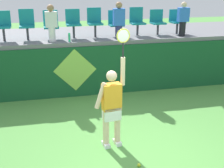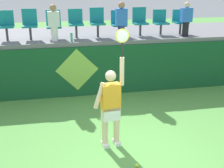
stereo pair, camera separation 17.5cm
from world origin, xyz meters
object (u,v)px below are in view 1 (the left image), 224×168
(stadium_chair_5, at_px, (116,22))
(spectator_1, at_px, (51,22))
(stadium_chair_1, at_px, (27,23))
(tennis_ball, at_px, (139,165))
(stadium_chair_4, at_px, (95,21))
(tennis_player, at_px, (112,105))
(spectator_0, at_px, (183,18))
(stadium_chair_8, at_px, (177,20))
(stadium_chair_7, at_px, (157,21))
(water_bottle, at_px, (69,38))
(spectator_2, at_px, (119,20))
(stadium_chair_3, at_px, (73,22))
(stadium_chair_0, at_px, (3,24))
(stadium_chair_6, at_px, (137,20))
(stadium_chair_2, at_px, (51,24))

(stadium_chair_5, bearing_deg, spectator_1, -168.45)
(stadium_chair_1, xyz_separation_m, spectator_1, (0.70, -0.42, 0.06))
(tennis_ball, height_order, stadium_chair_4, stadium_chair_4)
(tennis_player, distance_m, spectator_0, 4.73)
(spectator_1, bearing_deg, stadium_chair_8, 5.68)
(stadium_chair_7, bearing_deg, water_bottle, -167.77)
(spectator_1, distance_m, spectator_2, 2.01)
(stadium_chair_3, xyz_separation_m, stadium_chair_5, (1.34, 0.00, -0.06))
(stadium_chair_3, bearing_deg, tennis_player, -84.98)
(tennis_ball, xyz_separation_m, stadium_chair_0, (-2.71, 4.76, 2.08))
(tennis_ball, distance_m, spectator_1, 5.03)
(water_bottle, height_order, stadium_chair_8, stadium_chair_8)
(spectator_0, bearing_deg, stadium_chair_6, 160.53)
(tennis_player, xyz_separation_m, stadium_chair_8, (3.06, 3.86, 1.13))
(stadium_chair_1, distance_m, stadium_chair_8, 4.77)
(spectator_1, bearing_deg, stadium_chair_6, 8.71)
(stadium_chair_4, xyz_separation_m, stadium_chair_6, (1.37, 0.00, -0.02))
(tennis_ball, xyz_separation_m, stadium_chair_4, (0.00, 4.76, 2.10))
(spectator_0, bearing_deg, water_bottle, -177.45)
(stadium_chair_2, bearing_deg, spectator_0, -6.74)
(stadium_chair_0, bearing_deg, stadium_chair_2, 0.20)
(stadium_chair_6, distance_m, spectator_0, 1.44)
(stadium_chair_7, bearing_deg, spectator_0, -35.17)
(stadium_chair_3, relative_size, spectator_1, 0.82)
(stadium_chair_3, relative_size, spectator_2, 0.79)
(stadium_chair_3, bearing_deg, stadium_chair_4, 0.23)
(tennis_player, height_order, stadium_chair_5, tennis_player)
(stadium_chair_1, bearing_deg, spectator_0, -5.75)
(stadium_chair_6, bearing_deg, stadium_chair_3, -179.87)
(stadium_chair_6, height_order, spectator_1, spectator_1)
(stadium_chair_1, height_order, spectator_0, spectator_0)
(stadium_chair_0, xyz_separation_m, spectator_0, (5.45, -0.48, 0.07))
(stadium_chair_0, relative_size, stadium_chair_7, 1.09)
(tennis_player, distance_m, stadium_chair_1, 4.39)
(stadium_chair_0, xyz_separation_m, stadium_chair_5, (3.39, -0.00, -0.05))
(stadium_chair_5, relative_size, spectator_1, 0.76)
(tennis_ball, relative_size, stadium_chair_6, 0.08)
(tennis_ball, height_order, stadium_chair_8, stadium_chair_8)
(tennis_player, relative_size, stadium_chair_3, 2.89)
(water_bottle, xyz_separation_m, spectator_2, (1.53, 0.23, 0.44))
(stadium_chair_0, relative_size, stadium_chair_3, 1.00)
(stadium_chair_5, xyz_separation_m, spectator_2, (0.00, -0.40, 0.14))
(tennis_player, bearing_deg, stadium_chair_8, 51.56)
(stadium_chair_1, xyz_separation_m, spectator_0, (4.77, -0.48, 0.06))
(stadium_chair_6, bearing_deg, tennis_ball, -106.08)
(tennis_ball, relative_size, stadium_chair_8, 0.08)
(tennis_ball, relative_size, stadium_chair_0, 0.08)
(tennis_player, xyz_separation_m, stadium_chair_6, (1.70, 3.87, 1.17))
(stadium_chair_2, distance_m, spectator_1, 0.43)
(stadium_chair_3, xyz_separation_m, spectator_2, (1.34, -0.40, 0.08))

